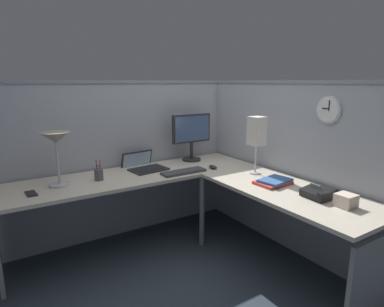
{
  "coord_description": "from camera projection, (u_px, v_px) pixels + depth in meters",
  "views": [
    {
      "loc": [
        -1.48,
        -2.24,
        1.57
      ],
      "look_at": [
        0.02,
        0.12,
        0.94
      ],
      "focal_mm": 30.19,
      "sensor_mm": 36.0,
      "label": 1
    }
  ],
  "objects": [
    {
      "name": "laptop",
      "position": [
        143.0,
        166.0,
        3.19
      ],
      "size": [
        0.38,
        0.42,
        0.22
      ],
      "color": "#232326",
      "rests_on": "desk"
    },
    {
      "name": "desk_lamp_dome",
      "position": [
        56.0,
        142.0,
        2.58
      ],
      "size": [
        0.24,
        0.24,
        0.44
      ],
      "color": "#B7BABF",
      "rests_on": "desk"
    },
    {
      "name": "ground_plane",
      "position": [
        197.0,
        256.0,
        2.96
      ],
      "size": [
        6.8,
        6.8,
        0.0
      ],
      "primitive_type": "plane",
      "color": "#2D3842"
    },
    {
      "name": "pinned_note_leftmost",
      "position": [
        179.0,
        116.0,
        3.53
      ],
      "size": [
        0.11,
        0.0,
        0.07
      ],
      "primitive_type": "cube",
      "color": "#99B7E5"
    },
    {
      "name": "cell_phone",
      "position": [
        31.0,
        194.0,
        2.45
      ],
      "size": [
        0.08,
        0.15,
        0.01
      ],
      "primitive_type": "cube",
      "rotation": [
        0.0,
        0.0,
        0.09
      ],
      "color": "black",
      "rests_on": "desk"
    },
    {
      "name": "office_phone",
      "position": [
        319.0,
        193.0,
        2.37
      ],
      "size": [
        0.2,
        0.22,
        0.11
      ],
      "color": "black",
      "rests_on": "desk"
    },
    {
      "name": "cubicle_wall_back",
      "position": [
        121.0,
        159.0,
        3.31
      ],
      "size": [
        2.57,
        0.12,
        1.58
      ],
      "color": "#999EA8",
      "rests_on": "ground"
    },
    {
      "name": "book_stack",
      "position": [
        274.0,
        182.0,
        2.69
      ],
      "size": [
        0.3,
        0.23,
        0.04
      ],
      "color": "#BF3F38",
      "rests_on": "desk"
    },
    {
      "name": "computer_mouse",
      "position": [
        213.0,
        167.0,
        3.17
      ],
      "size": [
        0.06,
        0.1,
        0.03
      ],
      "primitive_type": "ellipsoid",
      "color": "#232326",
      "rests_on": "desk"
    },
    {
      "name": "cubicle_wall_right",
      "position": [
        290.0,
        166.0,
        3.03
      ],
      "size": [
        0.12,
        2.37,
        1.58
      ],
      "color": "#999EA8",
      "rests_on": "ground"
    },
    {
      "name": "monitor",
      "position": [
        192.0,
        134.0,
        3.44
      ],
      "size": [
        0.46,
        0.2,
        0.5
      ],
      "color": "#232326",
      "rests_on": "desk"
    },
    {
      "name": "keyboard",
      "position": [
        184.0,
        172.0,
        3.02
      ],
      "size": [
        0.43,
        0.14,
        0.02
      ],
      "primitive_type": "cube",
      "rotation": [
        0.0,
        0.0,
        0.0
      ],
      "color": "#38383D",
      "rests_on": "desk"
    },
    {
      "name": "pen_cup",
      "position": [
        99.0,
        174.0,
        2.8
      ],
      "size": [
        0.08,
        0.08,
        0.18
      ],
      "color": "#4C4C51",
      "rests_on": "desk"
    },
    {
      "name": "tissue_box",
      "position": [
        346.0,
        200.0,
        2.2
      ],
      "size": [
        0.12,
        0.12,
        0.09
      ],
      "primitive_type": "cube",
      "color": "beige",
      "rests_on": "desk"
    },
    {
      "name": "desk",
      "position": [
        186.0,
        196.0,
        2.71
      ],
      "size": [
        2.35,
        2.15,
        0.73
      ],
      "color": "beige",
      "rests_on": "ground"
    },
    {
      "name": "wall_clock",
      "position": [
        329.0,
        110.0,
        2.55
      ],
      "size": [
        0.04,
        0.22,
        0.22
      ],
      "color": "#B7BABF"
    },
    {
      "name": "desk_lamp_paper",
      "position": [
        257.0,
        133.0,
        2.92
      ],
      "size": [
        0.13,
        0.13,
        0.53
      ],
      "color": "#B7BABF",
      "rests_on": "desk"
    }
  ]
}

